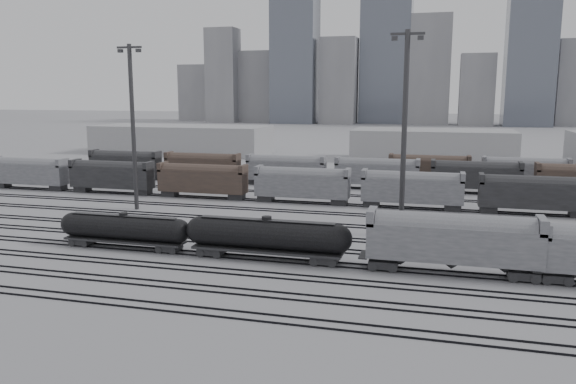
% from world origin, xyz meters
% --- Properties ---
extents(ground, '(900.00, 900.00, 0.00)m').
position_xyz_m(ground, '(0.00, 0.00, 0.00)').
color(ground, '#A5A5AA').
rests_on(ground, ground).
extents(tracks, '(220.00, 71.50, 0.16)m').
position_xyz_m(tracks, '(0.00, 17.50, 0.08)').
color(tracks, black).
rests_on(tracks, ground).
extents(tank_car_a, '(15.82, 2.64, 3.91)m').
position_xyz_m(tank_car_a, '(-21.90, 1.00, 2.26)').
color(tank_car_a, black).
rests_on(tank_car_a, ground).
extents(tank_car_b, '(17.87, 2.98, 4.42)m').
position_xyz_m(tank_car_b, '(-5.24, 1.00, 2.56)').
color(tank_car_b, black).
rests_on(tank_car_b, ground).
extents(hopper_car_a, '(16.20, 3.22, 5.79)m').
position_xyz_m(hopper_car_a, '(13.28, 1.00, 3.58)').
color(hopper_car_a, black).
rests_on(hopper_car_a, ground).
extents(light_mast_b, '(3.86, 0.62, 24.11)m').
position_xyz_m(light_mast_b, '(-31.76, 20.64, 12.79)').
color(light_mast_b, '#343436').
rests_on(light_mast_b, ground).
extents(light_mast_c, '(3.90, 0.62, 24.36)m').
position_xyz_m(light_mast_c, '(7.59, 14.61, 12.92)').
color(light_mast_c, '#343436').
rests_on(light_mast_c, ground).
extents(bg_string_near, '(151.00, 3.00, 5.60)m').
position_xyz_m(bg_string_near, '(8.00, 32.00, 2.80)').
color(bg_string_near, gray).
rests_on(bg_string_near, ground).
extents(bg_string_mid, '(151.00, 3.00, 5.60)m').
position_xyz_m(bg_string_mid, '(18.00, 48.00, 2.80)').
color(bg_string_mid, black).
rests_on(bg_string_mid, ground).
extents(bg_string_far, '(66.00, 3.00, 5.60)m').
position_xyz_m(bg_string_far, '(35.50, 56.00, 2.80)').
color(bg_string_far, '#4C3B30').
rests_on(bg_string_far, ground).
extents(warehouse_left, '(50.00, 18.00, 8.00)m').
position_xyz_m(warehouse_left, '(-60.00, 95.00, 4.00)').
color(warehouse_left, '#A7A7AA').
rests_on(warehouse_left, ground).
extents(warehouse_mid, '(40.00, 18.00, 8.00)m').
position_xyz_m(warehouse_mid, '(10.00, 95.00, 4.00)').
color(warehouse_mid, '#A7A7AA').
rests_on(warehouse_mid, ground).
extents(skyline, '(316.00, 22.40, 95.00)m').
position_xyz_m(skyline, '(10.84, 280.00, 34.73)').
color(skyline, '#99999B').
rests_on(skyline, ground).
extents(crane_left, '(42.00, 1.80, 100.00)m').
position_xyz_m(crane_left, '(-28.74, 305.00, 57.39)').
color(crane_left, '#343436').
rests_on(crane_left, ground).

